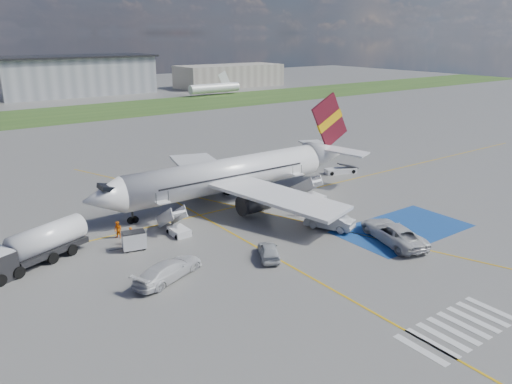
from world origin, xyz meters
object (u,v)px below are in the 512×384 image
at_px(airliner, 237,173).
at_px(van_white_a, 393,230).
at_px(fuel_tanker, 37,249).
at_px(gpu_cart, 134,241).
at_px(van_white_b, 168,267).
at_px(car_silver_a, 269,251).
at_px(car_silver_b, 329,221).
at_px(belt_loader, 341,171).

xyz_separation_m(airliner, van_white_a, (5.06, -19.42, -2.18)).
distance_m(airliner, fuel_tanker, 24.57).
bearing_deg(gpu_cart, van_white_b, -77.35).
xyz_separation_m(gpu_cart, car_silver_a, (9.04, -8.94, -0.08)).
bearing_deg(airliner, van_white_a, -75.40).
distance_m(car_silver_a, car_silver_b, 9.58).
bearing_deg(airliner, car_silver_a, -114.57).
distance_m(car_silver_a, van_white_a, 12.75).
distance_m(airliner, car_silver_b, 13.88).
relative_size(fuel_tanker, gpu_cart, 4.05).
bearing_deg(van_white_a, gpu_cart, -14.70).
height_order(airliner, van_white_b, airliner).
xyz_separation_m(gpu_cart, van_white_b, (-0.03, -7.18, 0.23)).
bearing_deg(belt_loader, gpu_cart, -149.58).
height_order(airliner, fuel_tanker, airliner).
height_order(fuel_tanker, car_silver_b, fuel_tanker).
xyz_separation_m(gpu_cart, van_white_a, (21.12, -12.98, 0.40)).
bearing_deg(car_silver_a, fuel_tanker, -3.60).
height_order(gpu_cart, car_silver_b, gpu_cart).
relative_size(van_white_a, van_white_b, 1.22).
xyz_separation_m(gpu_cart, car_silver_b, (18.42, -7.00, 0.04)).
height_order(fuel_tanker, belt_loader, fuel_tanker).
height_order(airliner, gpu_cart, airliner).
relative_size(fuel_tanker, belt_loader, 1.89).
bearing_deg(car_silver_b, van_white_b, -23.39).
height_order(fuel_tanker, car_silver_a, fuel_tanker).
bearing_deg(car_silver_a, gpu_cart, -15.10).
xyz_separation_m(airliner, gpu_cart, (-16.07, -6.44, -2.59)).
bearing_deg(belt_loader, fuel_tanker, -154.75).
relative_size(fuel_tanker, van_white_b, 1.83).
xyz_separation_m(belt_loader, car_silver_a, (-25.83, -16.54, 0.35)).
bearing_deg(van_white_b, van_white_a, -127.05).
relative_size(gpu_cart, belt_loader, 0.47).
bearing_deg(car_silver_a, van_white_b, 18.61).
bearing_deg(van_white_a, van_white_b, 1.53).
bearing_deg(van_white_b, belt_loader, -88.77).
relative_size(fuel_tanker, car_silver_a, 2.28).
height_order(car_silver_a, van_white_b, van_white_b).
relative_size(airliner, belt_loader, 7.20).
bearing_deg(fuel_tanker, van_white_a, -49.58).
relative_size(fuel_tanker, car_silver_b, 1.88).
height_order(airliner, van_white_a, airliner).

